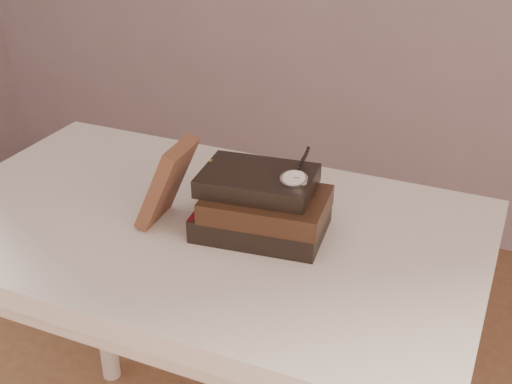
% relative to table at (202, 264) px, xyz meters
% --- Properties ---
extents(table, '(1.00, 0.60, 0.75)m').
position_rel_table_xyz_m(table, '(0.00, 0.00, 0.00)').
color(table, silver).
rests_on(table, ground).
extents(book_stack, '(0.24, 0.17, 0.11)m').
position_rel_table_xyz_m(book_stack, '(0.12, 0.01, 0.14)').
color(book_stack, black).
rests_on(book_stack, table).
extents(journal, '(0.09, 0.10, 0.16)m').
position_rel_table_xyz_m(journal, '(-0.05, -0.02, 0.17)').
color(journal, '#47281B').
rests_on(journal, table).
extents(pocket_watch, '(0.05, 0.15, 0.02)m').
position_rel_table_xyz_m(pocket_watch, '(0.17, 0.01, 0.21)').
color(pocket_watch, silver).
rests_on(pocket_watch, book_stack).
extents(eyeglasses, '(0.10, 0.11, 0.04)m').
position_rel_table_xyz_m(eyeglasses, '(0.03, 0.08, 0.15)').
color(eyeglasses, silver).
rests_on(eyeglasses, book_stack).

